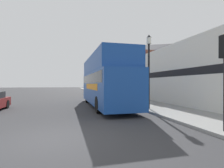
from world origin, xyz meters
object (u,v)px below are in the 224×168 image
Objects in this scene: lamp_post_nearest at (149,58)px; lamp_post_second at (118,70)px; tour_bus at (105,84)px; parked_car_ahead_of_bus at (97,93)px.

lamp_post_nearest is 7.78m from lamp_post_second.
lamp_post_nearest is (2.52, -3.13, 1.87)m from tour_bus.
lamp_post_second is (1.61, -4.48, 2.84)m from parked_car_ahead_of_bus.
lamp_post_nearest reaches higher than parked_car_ahead_of_bus.
lamp_post_second reaches higher than tour_bus.
lamp_post_second is (2.51, 4.65, 1.65)m from tour_bus.
lamp_post_second is at bearing -72.69° from parked_car_ahead_of_bus.
parked_car_ahead_of_bus is 0.90× the size of lamp_post_second.
tour_bus is 9.25m from parked_car_ahead_of_bus.
parked_car_ahead_of_bus is (0.90, 9.13, -1.19)m from tour_bus.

